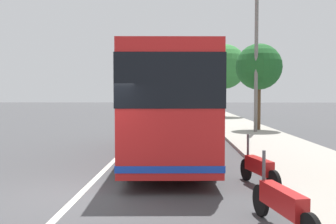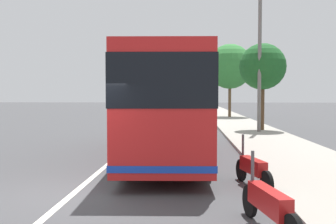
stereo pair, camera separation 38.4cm
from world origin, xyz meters
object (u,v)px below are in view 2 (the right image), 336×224
roadside_tree_far_block (230,67)px  roadside_tree_mid_block (263,67)px  car_behind_bus (180,108)px  car_far_distant (188,110)px  car_side_street (187,106)px  utility_pole (260,58)px  motorcycle_mid_row (253,169)px  motorcycle_nearest_curb (268,205)px  coach_bus (167,101)px  car_oncoming (155,106)px

roadside_tree_far_block → roadside_tree_mid_block: bearing=-178.2°
car_behind_bus → car_far_distant: bearing=-170.4°
car_side_street → car_far_distant: (-11.63, -0.11, -0.04)m
utility_pole → car_side_street: bearing=8.0°
motorcycle_mid_row → roadside_tree_mid_block: size_ratio=0.38×
motorcycle_nearest_curb → car_behind_bus: car_behind_bus is taller
car_side_street → roadside_tree_mid_block: size_ratio=0.87×
car_behind_bus → car_far_distant: size_ratio=1.00×
coach_bus → motorcycle_nearest_curb: coach_bus is taller
motorcycle_nearest_curb → car_oncoming: (47.67, 6.22, 0.26)m
motorcycle_nearest_curb → car_far_distant: 35.06m
car_side_street → utility_pole: (-30.68, -4.30, 3.61)m
roadside_tree_far_block → utility_pole: bearing=-179.8°
car_side_street → car_behind_bus: bearing=173.5°
coach_bus → roadside_tree_mid_block: (9.63, -5.22, 1.91)m
car_behind_bus → car_oncoming: size_ratio=1.03×
roadside_tree_far_block → car_behind_bus: bearing=29.0°
car_far_distant → roadside_tree_mid_block: roadside_tree_mid_block is taller
motorcycle_mid_row → coach_bus: bearing=14.2°
motorcycle_mid_row → car_side_street: bearing=-11.3°
car_oncoming → motorcycle_mid_row: bearing=10.4°
motorcycle_nearest_curb → motorcycle_mid_row: (3.07, -0.25, -0.01)m
motorcycle_mid_row → utility_pole: (12.90, -2.47, 3.90)m
car_far_distant → coach_bus: bearing=-178.6°
motorcycle_nearest_curb → car_oncoming: size_ratio=0.55×
motorcycle_mid_row → motorcycle_nearest_curb: bearing=161.6°
car_far_distant → car_oncoming: 13.51m
motorcycle_nearest_curb → car_behind_bus: (40.60, 2.41, 0.26)m
coach_bus → car_far_distant: (27.50, -0.63, -1.35)m
roadside_tree_mid_block → coach_bus: bearing=151.5°
car_behind_bus → car_oncoming: (7.08, 3.80, 0.00)m
motorcycle_nearest_curb → roadside_tree_far_block: size_ratio=0.32×
car_behind_bus → roadside_tree_mid_block: (-23.44, -5.53, 3.22)m
motorcycle_nearest_curb → motorcycle_mid_row: motorcycle_nearest_curb is taller
motorcycle_mid_row → car_oncoming: (44.61, 6.47, 0.28)m
car_oncoming → motorcycle_nearest_curb: bearing=9.5°
car_side_street → car_oncoming: size_ratio=1.13×
car_behind_bus → car_side_street: 6.11m
coach_bus → car_oncoming: bearing=3.5°
motorcycle_mid_row → car_far_distant: bearing=-10.6°
car_behind_bus → car_far_distant: car_behind_bus is taller
motorcycle_nearest_curb → roadside_tree_mid_block: bearing=-21.7°
car_side_street → motorcycle_nearest_curb: bearing=-176.7°
utility_pole → car_oncoming: bearing=15.7°
coach_bus → motorcycle_nearest_curb: (-7.53, -2.10, -1.58)m
car_behind_bus → car_oncoming: bearing=28.3°
coach_bus → utility_pole: 9.99m
motorcycle_nearest_curb → coach_bus: bearing=4.2°
car_side_street → utility_pole: bearing=-170.7°
car_oncoming → car_far_distant: bearing=22.7°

